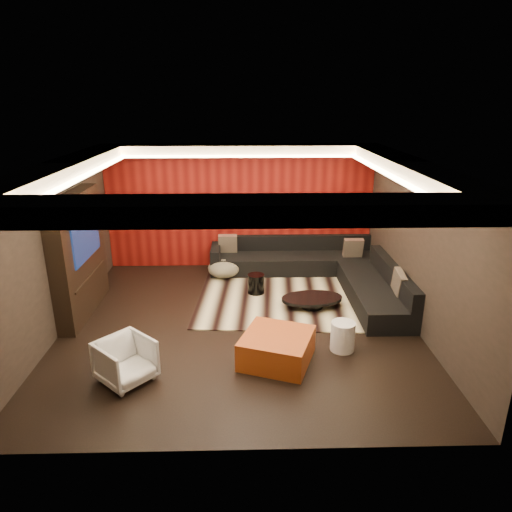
{
  "coord_description": "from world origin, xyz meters",
  "views": [
    {
      "loc": [
        0.1,
        -7.12,
        3.76
      ],
      "look_at": [
        0.3,
        0.6,
        1.05
      ],
      "focal_mm": 32.0,
      "sensor_mm": 36.0,
      "label": 1
    }
  ],
  "objects_px": {
    "drum_stool": "(256,284)",
    "armchair": "(126,361)",
    "orange_ottoman": "(277,348)",
    "white_side_table": "(343,336)",
    "sectional_sofa": "(322,271)",
    "coffee_table": "(312,302)"
  },
  "relations": [
    {
      "from": "armchair",
      "to": "sectional_sofa",
      "type": "height_order",
      "value": "sectional_sofa"
    },
    {
      "from": "armchair",
      "to": "orange_ottoman",
      "type": "bearing_deg",
      "value": -35.02
    },
    {
      "from": "drum_stool",
      "to": "orange_ottoman",
      "type": "relative_size",
      "value": 0.4
    },
    {
      "from": "orange_ottoman",
      "to": "drum_stool",
      "type": "bearing_deg",
      "value": 95.7
    },
    {
      "from": "drum_stool",
      "to": "white_side_table",
      "type": "relative_size",
      "value": 0.84
    },
    {
      "from": "coffee_table",
      "to": "sectional_sofa",
      "type": "distance_m",
      "value": 1.3
    },
    {
      "from": "white_side_table",
      "to": "sectional_sofa",
      "type": "relative_size",
      "value": 0.13
    },
    {
      "from": "white_side_table",
      "to": "orange_ottoman",
      "type": "distance_m",
      "value": 1.08
    },
    {
      "from": "coffee_table",
      "to": "orange_ottoman",
      "type": "xyz_separation_m",
      "value": [
        -0.78,
        -1.8,
        0.1
      ]
    },
    {
      "from": "drum_stool",
      "to": "sectional_sofa",
      "type": "bearing_deg",
      "value": 21.8
    },
    {
      "from": "orange_ottoman",
      "to": "sectional_sofa",
      "type": "bearing_deg",
      "value": 68.95
    },
    {
      "from": "coffee_table",
      "to": "white_side_table",
      "type": "height_order",
      "value": "white_side_table"
    },
    {
      "from": "coffee_table",
      "to": "drum_stool",
      "type": "bearing_deg",
      "value": 147.1
    },
    {
      "from": "orange_ottoman",
      "to": "white_side_table",
      "type": "bearing_deg",
      "value": 15.54
    },
    {
      "from": "coffee_table",
      "to": "drum_stool",
      "type": "height_order",
      "value": "drum_stool"
    },
    {
      "from": "white_side_table",
      "to": "armchair",
      "type": "relative_size",
      "value": 0.68
    },
    {
      "from": "drum_stool",
      "to": "orange_ottoman",
      "type": "height_order",
      "value": "orange_ottoman"
    },
    {
      "from": "coffee_table",
      "to": "orange_ottoman",
      "type": "height_order",
      "value": "orange_ottoman"
    },
    {
      "from": "drum_stool",
      "to": "armchair",
      "type": "xyz_separation_m",
      "value": [
        -1.87,
        -2.92,
        0.1
      ]
    },
    {
      "from": "coffee_table",
      "to": "white_side_table",
      "type": "distance_m",
      "value": 1.54
    },
    {
      "from": "white_side_table",
      "to": "orange_ottoman",
      "type": "xyz_separation_m",
      "value": [
        -1.05,
        -0.29,
        -0.02
      ]
    },
    {
      "from": "drum_stool",
      "to": "armchair",
      "type": "height_order",
      "value": "armchair"
    }
  ]
}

